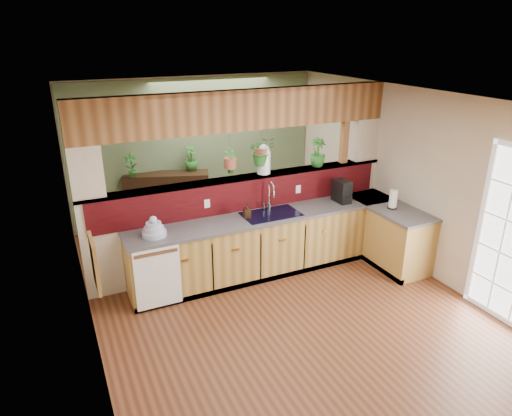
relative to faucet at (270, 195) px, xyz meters
name	(u,v)px	position (x,y,z in m)	size (l,w,h in m)	color
ground	(287,308)	(-0.31, -1.13, -1.13)	(4.60, 7.00, 0.01)	#532C19
ceiling	(293,103)	(-0.31, -1.13, 1.47)	(4.60, 7.00, 0.01)	brown
wall_back	(197,149)	(-0.31, 2.37, 0.17)	(4.60, 0.02, 2.60)	beige
wall_left	(85,252)	(-2.61, -1.13, 0.17)	(0.02, 7.00, 2.60)	beige
wall_right	(435,188)	(1.99, -1.13, 0.17)	(0.02, 7.00, 2.60)	beige
pass_through_partition	(246,189)	(-0.28, 0.21, 0.06)	(4.60, 0.21, 2.60)	beige
pass_through_ledge	(244,177)	(-0.31, 0.22, 0.24)	(4.60, 0.21, 0.04)	brown
header_beam	(243,110)	(-0.31, 0.22, 1.19)	(4.60, 0.15, 0.55)	brown
sage_backwall	(197,149)	(-0.31, 2.35, 0.17)	(4.55, 0.02, 2.55)	#576E4B
countertop	(309,238)	(0.52, -0.26, -0.69)	(4.14, 1.52, 0.90)	olive
dishwasher	(158,278)	(-1.79, -0.47, -0.68)	(0.58, 0.03, 0.82)	white
navy_sink	(271,219)	(-0.06, -0.16, -0.31)	(0.82, 0.50, 0.18)	black
framed_print	(95,264)	(-2.59, -1.93, 0.42)	(0.04, 0.35, 0.45)	olive
faucet	(270,195)	(0.00, 0.00, 0.00)	(0.19, 0.19, 0.44)	#B7B7B2
dish_stack	(154,230)	(-1.73, -0.19, -0.15)	(0.31, 0.31, 0.27)	#A7B2D7
soap_dispenser	(247,211)	(-0.42, -0.13, -0.13)	(0.09, 0.09, 0.20)	#382114
coffee_maker	(342,192)	(1.14, -0.17, -0.08)	(0.18, 0.30, 0.33)	black
paper_towel	(393,200)	(1.65, -0.71, -0.10)	(0.14, 0.14, 0.30)	black
glass_jar	(264,159)	(0.00, 0.22, 0.47)	(0.19, 0.19, 0.43)	silver
ledge_plant_right	(317,152)	(0.91, 0.22, 0.47)	(0.24, 0.24, 0.44)	#246022
hanging_plant_a	(230,152)	(-0.52, 0.22, 0.63)	(0.22, 0.19, 0.52)	brown
hanging_plant_b	(262,139)	(-0.03, 0.22, 0.77)	(0.41, 0.37, 0.53)	brown
shelving_console	(168,200)	(-0.98, 2.12, -0.63)	(1.48, 0.39, 0.98)	black
shelf_plant_a	(131,165)	(-1.56, 2.12, 0.07)	(0.22, 0.15, 0.43)	#246022
shelf_plant_b	(191,158)	(-0.51, 2.12, 0.07)	(0.24, 0.24, 0.43)	#246022
floor_plant	(260,205)	(0.60, 1.57, -0.80)	(0.61, 0.53, 0.67)	#246022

